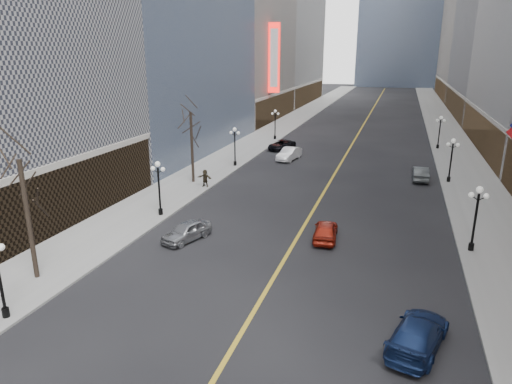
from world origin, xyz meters
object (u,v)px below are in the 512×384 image
Objects in this scene: car_nb_mid at (289,154)px; streetlamp_west_2 at (235,142)px; car_nb_far at (282,145)px; car_nb_near at (187,231)px; streetlamp_west_1 at (159,183)px; car_sb_mid at (326,230)px; streetlamp_east_2 at (452,156)px; car_sb_near at (418,334)px; streetlamp_east_1 at (476,212)px; car_sb_far at (420,173)px; streetlamp_west_3 at (275,121)px; streetlamp_east_3 at (440,129)px.

streetlamp_west_2 is at bearing -125.05° from car_nb_mid.
car_nb_mid is 0.99× the size of car_nb_far.
car_nb_far is at bearing 112.10° from car_nb_near.
streetlamp_west_1 reaches higher than car_sb_mid.
streetlamp_east_2 reaches higher than car_sb_near.
streetlamp_east_1 is at bearing 179.52° from car_sb_mid.
streetlamp_east_1 is 1.02× the size of car_sb_far.
streetlamp_west_3 is 52.15m from car_sb_near.
streetlamp_east_1 is 23.60m from streetlamp_west_1.
car_sb_near is at bearing -8.32° from car_nb_near.
car_nb_near is 0.85× the size of car_nb_far.
car_nb_far is (2.80, 11.24, -2.24)m from streetlamp_west_2.
car_nb_near is (4.27, -21.90, -2.21)m from streetlamp_west_2.
streetlamp_east_1 is at bearing -91.44° from car_sb_near.
car_nb_near is at bearing 13.30° from car_sb_mid.
car_sb_mid is at bearing -117.58° from streetlamp_east_2.
car_nb_near is (4.27, -3.90, -2.21)m from streetlamp_west_1.
car_sb_near is (14.58, -35.50, -0.06)m from car_nb_mid.
streetlamp_west_3 reaches higher than car_nb_mid.
car_sb_far is (20.80, -17.73, -2.17)m from streetlamp_west_3.
car_sb_near is at bearing 113.13° from car_sb_mid.
streetlamp_east_3 is 43.05m from streetlamp_west_1.
streetlamp_west_1 is 27.77m from car_sb_far.
car_nb_mid is at bearing 77.21° from streetlamp_west_1.
streetlamp_west_2 is 0.91× the size of car_sb_near.
streetlamp_west_1 is 1.11× the size of car_nb_near.
car_nb_mid reaches higher than car_sb_near.
streetlamp_west_3 is 1.10× the size of car_sb_mid.
car_nb_mid is at bearing -49.98° from car_nb_far.
streetlamp_west_1 is at bearing 40.05° from car_sb_far.
streetlamp_east_2 is 1.00× the size of streetlamp_east_3.
streetlamp_east_1 is 10.07m from car_sb_mid.
car_sb_mid is at bearing -60.82° from car_nb_mid.
car_sb_near is at bearing 87.01° from car_sb_far.
streetlamp_east_1 reaches higher than car_nb_far.
streetlamp_east_3 is 1.02× the size of car_sb_far.
streetlamp_east_1 is 1.00× the size of streetlamp_east_2.
car_nb_near is 33.18m from car_nb_far.
streetlamp_west_2 is 1.02× the size of car_sb_far.
car_sb_mid is 0.93× the size of car_sb_far.
streetlamp_east_3 reaches higher than car_sb_mid.
streetlamp_east_1 is at bearing -37.47° from car_nb_far.
streetlamp_east_2 reaches higher than car_sb_far.
streetlamp_east_3 is 44.39m from car_nb_near.
car_sb_mid is (9.53, 3.14, 0.00)m from car_nb_near.
streetlamp_east_1 is 1.10× the size of car_sb_mid.
streetlamp_east_1 and streetlamp_west_3 have the same top height.
car_sb_mid is at bearing -175.55° from streetlamp_east_1.
streetlamp_west_1 is 1.10× the size of car_sb_mid.
streetlamp_east_3 is 0.91× the size of car_sb_near.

